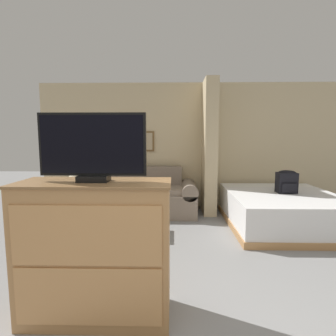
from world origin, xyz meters
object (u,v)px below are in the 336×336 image
Objects in this scene: couch at (139,197)px; coffee_table at (128,209)px; tv at (93,148)px; bed at (281,209)px; backpack at (287,181)px; table_lamp at (77,173)px; tv_dresser at (96,251)px.

couch is 1.04m from coffee_table.
coffee_table is 2.19m from tv.
backpack reaches higher than bed.
table_lamp is at bearing 138.88° from coffee_table.
couch is 5.53× the size of table_lamp.
tv is 3.60m from bed.
tv_dresser is at bearing -137.05° from backpack.
couch is at bearing 90.61° from tv.
tv is at bearing -87.66° from coffee_table.
table_lamp is 1.04× the size of backpack.
tv_dresser is (0.03, -2.97, 0.24)m from couch.
coffee_table is (-0.05, -1.04, 0.05)m from couch.
couch is 1.82× the size of tv_dresser.
couch is 5.76× the size of backpack.
couch is 3.29× the size of coffee_table.
couch is 3.16m from tv.
backpack is at bearing 42.94° from tv.
tv_dresser is 3.43m from bed.
table_lamp is at bearing 112.85° from tv.
table_lamp reaches higher than couch.
couch is at bearing 87.42° from coffee_table.
couch is 1.30m from table_lamp.
tv_dresser is (0.08, -1.93, 0.18)m from coffee_table.
coffee_table is at bearing -170.34° from backpack.
table_lamp is 0.48× the size of tv.
tv is at bearing 90.00° from tv_dresser.
bed is at bearing -162.06° from backpack.
table_lamp is 3.25m from tv.
tv is 0.42× the size of bed.
bed reaches higher than coffee_table.
tv reaches higher than couch.
couch is at bearing 166.12° from bed.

